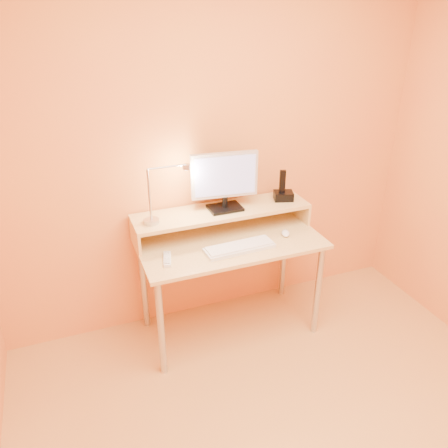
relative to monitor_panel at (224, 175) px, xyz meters
name	(u,v)px	position (x,y,z in m)	size (l,w,h in m)	color
wall_back	(213,149)	(-0.02, 0.16, 0.13)	(3.00, 0.04, 2.50)	orange
desk_leg_fl	(161,329)	(-0.57, -0.41, -0.77)	(0.04, 0.04, 0.69)	#B5B5B9
desk_leg_fr	(318,291)	(0.53, -0.41, -0.77)	(0.04, 0.04, 0.69)	#B5B5B9
desk_leg_bl	(144,285)	(-0.57, 0.09, -0.77)	(0.04, 0.04, 0.69)	#B5B5B9
desk_leg_br	(284,256)	(0.53, 0.09, -0.77)	(0.04, 0.04, 0.69)	#B5B5B9
desk_lower	(230,242)	(-0.02, -0.16, -0.41)	(1.20, 0.60, 0.03)	#EBC480
shelf_riser_left	(135,237)	(-0.61, -0.01, -0.33)	(0.02, 0.30, 0.14)	#EBC480
shelf_riser_right	(299,209)	(0.57, -0.01, -0.33)	(0.02, 0.30, 0.14)	#EBC480
desk_shelf	(222,211)	(-0.02, -0.01, -0.25)	(1.20, 0.30, 0.03)	#EBC480
monitor_foot	(225,208)	(0.00, -0.01, -0.23)	(0.22, 0.16, 0.02)	black
monitor_neck	(225,202)	(0.00, -0.01, -0.19)	(0.04, 0.04, 0.07)	black
monitor_panel	(224,175)	(0.00, 0.00, 0.00)	(0.44, 0.04, 0.30)	#B7B7B7
monitor_back	(223,174)	(0.00, 0.02, 0.00)	(0.40, 0.01, 0.26)	black
monitor_screen	(225,176)	(0.00, -0.02, 0.00)	(0.40, 0.00, 0.26)	#999ADB
lamp_base	(151,221)	(-0.51, -0.04, -0.23)	(0.10, 0.10, 0.03)	#B5B5B9
lamp_post	(149,195)	(-0.51, -0.04, -0.05)	(0.01, 0.01, 0.33)	#B5B5B9
lamp_arm	(167,167)	(-0.39, -0.04, 0.12)	(0.01, 0.01, 0.24)	#B5B5B9
lamp_head	(186,167)	(-0.27, -0.04, 0.10)	(0.04, 0.04, 0.03)	#B5B5B9
lamp_bulb	(186,169)	(-0.27, -0.04, 0.09)	(0.03, 0.03, 0.00)	#FFEAC6
phone_dock	(283,196)	(0.44, -0.01, -0.21)	(0.13, 0.10, 0.06)	black
phone_handset	(282,181)	(0.42, -0.01, -0.10)	(0.04, 0.03, 0.16)	black
phone_led	(293,198)	(0.48, -0.06, -0.21)	(0.01, 0.00, 0.04)	#2082FF
keyboard	(240,248)	(-0.01, -0.29, -0.39)	(0.45, 0.14, 0.02)	silver
mouse	(286,233)	(0.35, -0.22, -0.38)	(0.05, 0.09, 0.03)	white
remote_control	(167,259)	(-0.47, -0.25, -0.39)	(0.04, 0.17, 0.02)	silver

